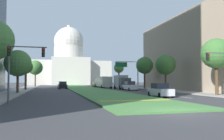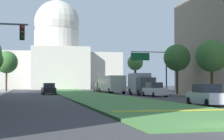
# 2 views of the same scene
# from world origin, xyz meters

# --- Properties ---
(ground_plane) EXTENTS (260.00, 260.00, 0.00)m
(ground_plane) POSITION_xyz_m (0.00, 50.54, 0.00)
(ground_plane) COLOR #3D3D3F
(grass_median) EXTENTS (7.97, 90.97, 0.14)m
(grass_median) POSITION_xyz_m (0.00, 45.49, 0.07)
(grass_median) COLOR #4C8442
(grass_median) RESTS_ON ground_plane
(median_curb_nose) EXTENTS (7.18, 0.50, 0.04)m
(median_curb_nose) POSITION_xyz_m (0.00, 7.91, 0.16)
(median_curb_nose) COLOR gold
(median_curb_nose) RESTS_ON grass_median
(lane_dashes_right) EXTENTS (0.16, 74.52, 0.01)m
(lane_dashes_right) POSITION_xyz_m (7.93, 47.09, 0.00)
(lane_dashes_right) COLOR silver
(lane_dashes_right) RESTS_ON ground_plane
(sidewalk_right) EXTENTS (4.00, 90.97, 0.15)m
(sidewalk_right) POSITION_xyz_m (13.88, 40.43, 0.07)
(sidewalk_right) COLOR #9E9991
(sidewalk_right) RESTS_ON ground_plane
(capitol_building) EXTENTS (36.13, 28.44, 28.20)m
(capitol_building) POSITION_xyz_m (0.00, 100.34, 9.10)
(capitol_building) COLOR beige
(capitol_building) RESTS_ON ground_plane
(overhead_guide_sign) EXTENTS (5.53, 0.20, 6.50)m
(overhead_guide_sign) POSITION_xyz_m (9.52, 38.25, 4.65)
(overhead_guide_sign) COLOR #515456
(overhead_guide_sign) RESTS_ON ground_plane
(street_tree_right_mid) EXTENTS (3.70, 3.70, 6.75)m
(street_tree_right_mid) POSITION_xyz_m (12.40, 26.12, 4.87)
(street_tree_right_mid) COLOR #4C3823
(street_tree_right_mid) RESTS_ON ground_plane
(street_tree_right_far) EXTENTS (3.93, 3.93, 7.43)m
(street_tree_right_far) POSITION_xyz_m (12.91, 37.45, 5.44)
(street_tree_right_far) COLOR #4C3823
(street_tree_right_far) RESTS_ON ground_plane
(street_tree_left_distant) EXTENTS (4.23, 4.23, 7.82)m
(street_tree_left_distant) POSITION_xyz_m (-12.39, 59.09, 5.68)
(street_tree_left_distant) COLOR #4C3823
(street_tree_left_distant) RESTS_ON ground_plane
(street_tree_right_distant) EXTENTS (3.14, 3.14, 7.42)m
(street_tree_right_distant) POSITION_xyz_m (12.54, 57.77, 5.76)
(street_tree_right_distant) COLOR #4C3823
(street_tree_right_distant) RESTS_ON ground_plane
(sedan_lead_stopped) EXTENTS (1.98, 4.34, 1.70)m
(sedan_lead_stopped) POSITION_xyz_m (5.41, 13.77, 0.80)
(sedan_lead_stopped) COLOR silver
(sedan_lead_stopped) RESTS_ON ground_plane
(sedan_midblock) EXTENTS (2.09, 4.51, 1.85)m
(sedan_midblock) POSITION_xyz_m (7.81, 32.87, 0.86)
(sedan_midblock) COLOR silver
(sedan_midblock) RESTS_ON ground_plane
(sedan_distant) EXTENTS (2.12, 4.62, 1.76)m
(sedan_distant) POSITION_xyz_m (-5.25, 44.16, 0.82)
(sedan_distant) COLOR black
(sedan_distant) RESTS_ON ground_plane
(sedan_far_horizon) EXTENTS (2.10, 4.48, 1.80)m
(sedan_far_horizon) POSITION_xyz_m (5.30, 57.29, 0.84)
(sedan_far_horizon) COLOR brown
(sedan_far_horizon) RESTS_ON ground_plane
(box_truck_delivery) EXTENTS (2.40, 6.40, 3.20)m
(box_truck_delivery) POSITION_xyz_m (7.95, 39.18, 1.68)
(box_truck_delivery) COLOR #4C5156
(box_truck_delivery) RESTS_ON ground_plane
(city_bus) EXTENTS (2.62, 11.00, 2.95)m
(city_bus) POSITION_xyz_m (5.41, 48.22, 1.77)
(city_bus) COLOR beige
(city_bus) RESTS_ON ground_plane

